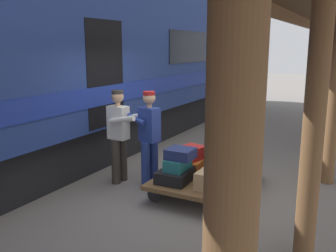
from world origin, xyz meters
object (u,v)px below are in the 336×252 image
(suitcase_tan_vintage, at_px, (212,179))
(suitcase_red_plastic, at_px, (190,153))
(suitcase_navy_fabric, at_px, (180,154))
(suitcase_burgundy_valise, at_px, (224,153))
(suitcase_brown_leather, at_px, (235,159))
(suitcase_maroon_trunk, at_px, (203,157))
(suitcase_black_hardshell, at_px, (176,175))
(suitcase_orange_carryall, at_px, (190,165))
(train_car, at_px, (47,66))
(suitcase_gray_aluminum, at_px, (225,168))
(suitcase_teal_softside, at_px, (178,164))
(suitcase_cream_canvas, at_px, (234,144))
(porter_in_overalls, at_px, (149,135))
(porter_by_door, at_px, (119,133))
(luggage_cart, at_px, (207,176))

(suitcase_tan_vintage, distance_m, suitcase_red_plastic, 0.85)
(suitcase_navy_fabric, xyz_separation_m, suitcase_burgundy_valise, (-0.55, -0.52, -0.05))
(suitcase_tan_vintage, distance_m, suitcase_brown_leather, 1.14)
(suitcase_maroon_trunk, bearing_deg, suitcase_black_hardshell, 90.00)
(suitcase_tan_vintage, bearing_deg, suitcase_orange_carryall, -41.80)
(train_car, height_order, suitcase_gray_aluminum, train_car)
(suitcase_navy_fabric, relative_size, suitcase_burgundy_valise, 0.88)
(suitcase_tan_vintage, xyz_separation_m, suitcase_teal_softside, (0.61, -0.03, 0.15))
(suitcase_maroon_trunk, relative_size, suitcase_teal_softside, 1.14)
(suitcase_teal_softside, relative_size, suitcase_burgundy_valise, 1.02)
(suitcase_black_hardshell, bearing_deg, suitcase_cream_canvas, -117.49)
(suitcase_teal_softside, xyz_separation_m, suitcase_cream_canvas, (-0.58, -1.13, 0.13))
(suitcase_gray_aluminum, bearing_deg, suitcase_teal_softside, 41.46)
(train_car, distance_m, porter_in_overalls, 2.81)
(train_car, relative_size, suitcase_cream_canvas, 44.15)
(suitcase_brown_leather, xyz_separation_m, suitcase_burgundy_valise, (0.03, 0.57, 0.26))
(train_car, xyz_separation_m, suitcase_red_plastic, (-3.27, 0.03, -1.42))
(suitcase_black_hardshell, bearing_deg, suitcase_brown_leather, -119.22)
(train_car, distance_m, suitcase_black_hardshell, 3.71)
(suitcase_navy_fabric, distance_m, porter_in_overalls, 0.85)
(train_car, distance_m, suitcase_teal_softside, 3.65)
(porter_by_door, bearing_deg, train_car, -9.52)
(suitcase_tan_vintage, height_order, suitcase_burgundy_valise, suitcase_burgundy_valise)
(suitcase_orange_carryall, relative_size, suitcase_cream_canvas, 1.16)
(luggage_cart, height_order, suitcase_orange_carryall, suitcase_orange_carryall)
(suitcase_brown_leather, bearing_deg, suitcase_orange_carryall, 41.80)
(suitcase_tan_vintage, height_order, suitcase_teal_softside, suitcase_teal_softside)
(luggage_cart, xyz_separation_m, porter_in_overalls, (1.03, 0.21, 0.66))
(suitcase_orange_carryall, bearing_deg, suitcase_burgundy_valise, 179.69)
(suitcase_maroon_trunk, bearing_deg, suitcase_tan_vintage, 119.22)
(suitcase_gray_aluminum, xyz_separation_m, suitcase_red_plastic, (0.64, 0.03, 0.18))
(suitcase_orange_carryall, relative_size, suitcase_red_plastic, 1.06)
(suitcase_burgundy_valise, bearing_deg, suitcase_navy_fabric, 43.64)
(luggage_cart, height_order, suitcase_navy_fabric, suitcase_navy_fabric)
(suitcase_brown_leather, relative_size, suitcase_teal_softside, 1.27)
(suitcase_gray_aluminum, height_order, suitcase_cream_canvas, suitcase_cream_canvas)
(porter_by_door, bearing_deg, suitcase_burgundy_valise, -169.88)
(suitcase_cream_canvas, bearing_deg, suitcase_navy_fabric, 64.19)
(suitcase_orange_carryall, xyz_separation_m, suitcase_navy_fabric, (-0.06, 0.53, 0.35))
(train_car, bearing_deg, porter_by_door, 170.48)
(suitcase_maroon_trunk, distance_m, porter_in_overalls, 1.17)
(suitcase_gray_aluminum, height_order, porter_by_door, porter_by_door)
(suitcase_brown_leather, distance_m, suitcase_teal_softside, 1.27)
(suitcase_tan_vintage, relative_size, suitcase_gray_aluminum, 1.11)
(suitcase_teal_softside, bearing_deg, suitcase_tan_vintage, 177.30)
(suitcase_tan_vintage, xyz_separation_m, suitcase_black_hardshell, (0.64, 0.00, -0.04))
(suitcase_gray_aluminum, distance_m, porter_in_overalls, 1.44)
(suitcase_tan_vintage, bearing_deg, suitcase_red_plastic, -40.22)
(suitcase_gray_aluminum, height_order, suitcase_teal_softside, suitcase_teal_softside)
(suitcase_gray_aluminum, relative_size, suitcase_red_plastic, 0.89)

